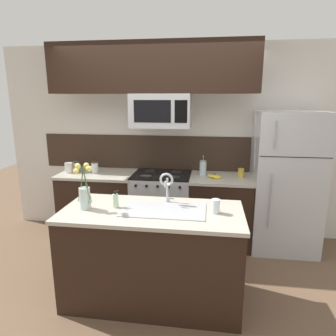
% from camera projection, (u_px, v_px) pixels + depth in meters
% --- Properties ---
extents(ground_plane, '(10.00, 10.00, 0.00)m').
position_uv_depth(ground_plane, '(149.00, 276.00, 3.29)').
color(ground_plane, brown).
extents(rear_partition, '(5.20, 0.10, 2.60)m').
position_uv_depth(rear_partition, '(187.00, 142.00, 4.18)').
color(rear_partition, silver).
rests_on(rear_partition, ground).
extents(splash_band, '(3.54, 0.01, 0.48)m').
position_uv_depth(splash_band, '(165.00, 153.00, 4.20)').
color(splash_band, '#332319').
rests_on(splash_band, rear_partition).
extents(back_counter_left, '(1.02, 0.65, 0.91)m').
position_uv_depth(back_counter_left, '(100.00, 204.00, 4.17)').
color(back_counter_left, black).
rests_on(back_counter_left, ground).
extents(back_counter_right, '(0.82, 0.65, 0.91)m').
position_uv_depth(back_counter_right, '(220.00, 210.00, 3.94)').
color(back_counter_right, black).
rests_on(back_counter_right, ground).
extents(stove_range, '(0.76, 0.64, 0.93)m').
position_uv_depth(stove_range, '(162.00, 207.00, 4.05)').
color(stove_range, '#B7BABF').
rests_on(stove_range, ground).
extents(microwave, '(0.74, 0.40, 0.41)m').
position_uv_depth(microwave, '(161.00, 111.00, 3.73)').
color(microwave, '#B7BABF').
extents(upper_cabinet_band, '(2.54, 0.34, 0.60)m').
position_uv_depth(upper_cabinet_band, '(152.00, 68.00, 3.60)').
color(upper_cabinet_band, black).
extents(refrigerator, '(0.80, 0.74, 1.75)m').
position_uv_depth(refrigerator, '(285.00, 182.00, 3.76)').
color(refrigerator, '#B7BABF').
rests_on(refrigerator, ground).
extents(storage_jar_tall, '(0.11, 0.11, 0.13)m').
position_uv_depth(storage_jar_tall, '(69.00, 168.00, 4.07)').
color(storage_jar_tall, silver).
rests_on(storage_jar_tall, back_counter_left).
extents(storage_jar_medium, '(0.08, 0.08, 0.15)m').
position_uv_depth(storage_jar_medium, '(77.00, 167.00, 4.07)').
color(storage_jar_medium, '#997F5B').
rests_on(storage_jar_medium, back_counter_left).
extents(storage_jar_short, '(0.09, 0.09, 0.15)m').
position_uv_depth(storage_jar_short, '(95.00, 167.00, 4.05)').
color(storage_jar_short, silver).
rests_on(storage_jar_short, back_counter_left).
extents(banana_bunch, '(0.19, 0.16, 0.07)m').
position_uv_depth(banana_bunch, '(215.00, 176.00, 3.79)').
color(banana_bunch, yellow).
rests_on(banana_bunch, back_counter_right).
extents(french_press, '(0.09, 0.09, 0.27)m').
position_uv_depth(french_press, '(203.00, 168.00, 3.91)').
color(french_press, silver).
rests_on(french_press, back_counter_right).
extents(coffee_tin, '(0.08, 0.08, 0.11)m').
position_uv_depth(coffee_tin, '(241.00, 173.00, 3.84)').
color(coffee_tin, gold).
rests_on(coffee_tin, back_counter_right).
extents(island_counter, '(1.65, 0.76, 0.91)m').
position_uv_depth(island_counter, '(153.00, 255.00, 2.83)').
color(island_counter, black).
rests_on(island_counter, ground).
extents(kitchen_sink, '(0.76, 0.40, 0.16)m').
position_uv_depth(kitchen_sink, '(164.00, 218.00, 2.73)').
color(kitchen_sink, '#ADAFB5').
rests_on(kitchen_sink, island_counter).
extents(sink_faucet, '(0.14, 0.14, 0.31)m').
position_uv_depth(sink_faucet, '(167.00, 184.00, 2.86)').
color(sink_faucet, '#B7BABF').
rests_on(sink_faucet, island_counter).
extents(dish_soap_bottle, '(0.06, 0.05, 0.16)m').
position_uv_depth(dish_soap_bottle, '(116.00, 200.00, 2.77)').
color(dish_soap_bottle, beige).
rests_on(dish_soap_bottle, island_counter).
extents(drinking_glass, '(0.08, 0.08, 0.13)m').
position_uv_depth(drinking_glass, '(216.00, 206.00, 2.64)').
color(drinking_glass, silver).
rests_on(drinking_glass, island_counter).
extents(flower_vase, '(0.19, 0.12, 0.44)m').
position_uv_depth(flower_vase, '(85.00, 193.00, 2.73)').
color(flower_vase, silver).
rests_on(flower_vase, island_counter).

